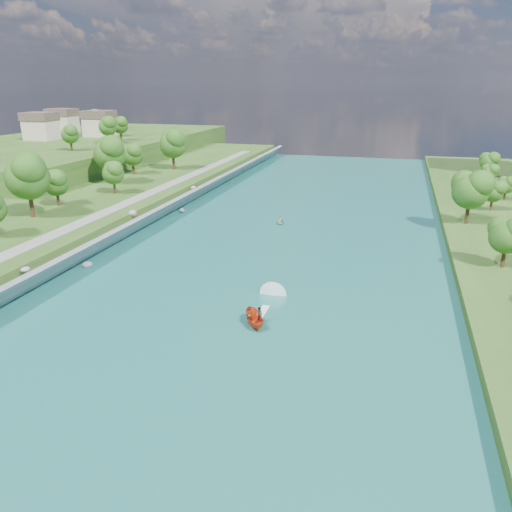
% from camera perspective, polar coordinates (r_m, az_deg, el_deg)
% --- Properties ---
extents(ground, '(260.00, 260.00, 0.00)m').
position_cam_1_polar(ground, '(57.65, -4.67, -7.77)').
color(ground, '#2D5119').
rests_on(ground, ground).
extents(river_water, '(55.00, 240.00, 0.10)m').
position_cam_1_polar(river_water, '(75.11, 0.60, -1.07)').
color(river_water, '#196061').
rests_on(river_water, ground).
extents(ridge_west, '(60.00, 120.00, 9.00)m').
position_cam_1_polar(ridge_west, '(176.34, -19.66, 11.10)').
color(ridge_west, '#2D5119').
rests_on(ridge_west, ground).
extents(riprap_bank, '(4.39, 236.00, 4.29)m').
position_cam_1_polar(riprap_bank, '(83.84, -16.92, 1.53)').
color(riprap_bank, slate).
rests_on(riprap_bank, ground).
extents(riverside_path, '(3.00, 200.00, 0.10)m').
position_cam_1_polar(riverside_path, '(87.88, -20.33, 3.13)').
color(riverside_path, gray).
rests_on(riverside_path, berm_west).
extents(ridge_houses, '(29.50, 29.50, 8.40)m').
position_cam_1_polar(ridge_houses, '(183.11, -20.70, 14.03)').
color(ridge_houses, beige).
rests_on(ridge_houses, ridge_west).
extents(trees_ridge, '(22.74, 41.89, 10.18)m').
position_cam_1_polar(trees_ridge, '(164.83, -17.42, 14.03)').
color(trees_ridge, '#1A5015').
rests_on(trees_ridge, ridge_west).
extents(motorboat, '(3.60, 19.07, 2.22)m').
position_cam_1_polar(motorboat, '(57.81, 0.16, -6.69)').
color(motorboat, red).
rests_on(motorboat, river_water).
extents(raft, '(2.44, 3.17, 1.47)m').
position_cam_1_polar(raft, '(97.42, 2.78, 3.93)').
color(raft, '#919599').
rests_on(raft, river_water).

